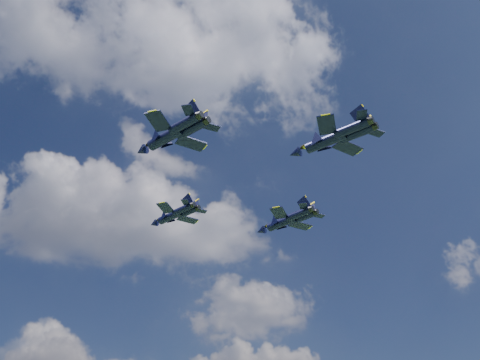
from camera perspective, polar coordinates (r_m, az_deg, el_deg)
name	(u,v)px	position (r m, az deg, el deg)	size (l,w,h in m)	color
jet_lead	(169,217)	(113.54, -7.58, -3.92)	(12.46, 12.69, 3.42)	black
jet_left	(164,138)	(89.41, -8.13, 4.42)	(14.51, 14.74, 3.98)	black
jet_right	(280,223)	(117.46, 4.29, -4.58)	(14.17, 15.20, 4.00)	black
jet_slot	(323,142)	(92.48, 8.85, 4.04)	(15.40, 14.64, 4.09)	black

